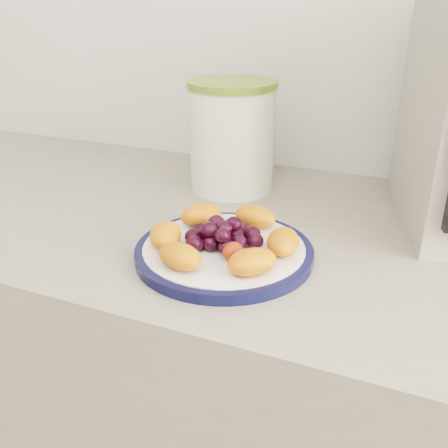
% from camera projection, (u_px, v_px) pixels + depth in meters
% --- Properties ---
extents(counter, '(3.50, 0.60, 0.90)m').
position_uv_depth(counter, '(297.00, 447.00, 0.94)').
color(counter, gray).
rests_on(counter, floor).
extents(plate_rim, '(0.24, 0.24, 0.01)m').
position_uv_depth(plate_rim, '(224.00, 252.00, 0.68)').
color(plate_rim, '#0C1237').
rests_on(plate_rim, counter).
extents(plate_face, '(0.22, 0.22, 0.02)m').
position_uv_depth(plate_face, '(224.00, 251.00, 0.68)').
color(plate_face, white).
rests_on(plate_face, counter).
extents(canister, '(0.17, 0.17, 0.18)m').
position_uv_depth(canister, '(232.00, 140.00, 0.90)').
color(canister, '#4D6D15').
rests_on(canister, counter).
extents(canister_lid, '(0.17, 0.17, 0.01)m').
position_uv_depth(canister_lid, '(232.00, 84.00, 0.86)').
color(canister_lid, olive).
rests_on(canister_lid, canister).
extents(fruit_plate, '(0.21, 0.21, 0.04)m').
position_uv_depth(fruit_plate, '(224.00, 237.00, 0.67)').
color(fruit_plate, '#F3581F').
rests_on(fruit_plate, plate_face).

